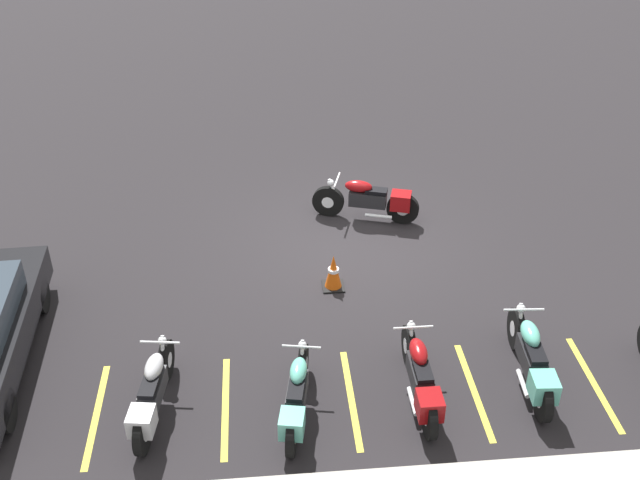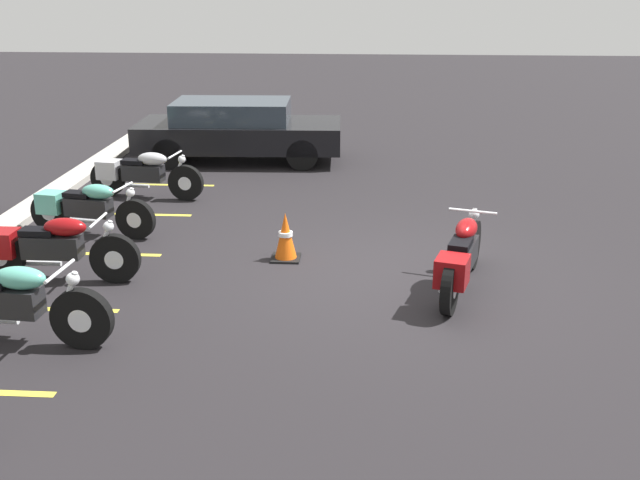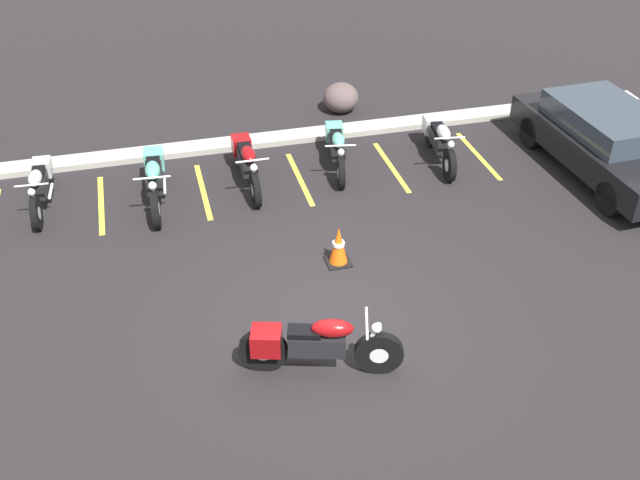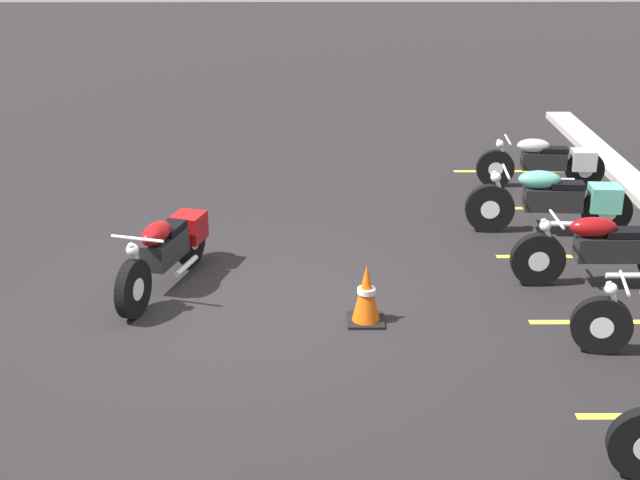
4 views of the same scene
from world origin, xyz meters
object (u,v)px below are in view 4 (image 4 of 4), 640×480
object	(u,v)px
parked_bike_0	(547,162)
parked_bike_2	(613,249)
traffic_cone	(366,295)
parked_bike_1	(558,200)
motorcycle_maroon_featured	(168,248)

from	to	relation	value
parked_bike_0	parked_bike_2	size ratio (longest dim) A/B	0.93
parked_bike_2	traffic_cone	world-z (taller)	parked_bike_2
parked_bike_0	parked_bike_2	distance (m)	3.79
parked_bike_1	parked_bike_2	distance (m)	1.76
motorcycle_maroon_featured	parked_bike_2	world-z (taller)	motorcycle_maroon_featured
motorcycle_maroon_featured	parked_bike_2	size ratio (longest dim) A/B	1.00
parked_bike_0	parked_bike_1	world-z (taller)	parked_bike_1
traffic_cone	parked_bike_0	bearing A→B (deg)	146.72
motorcycle_maroon_featured	parked_bike_1	distance (m)	5.35
parked_bike_2	traffic_cone	bearing A→B (deg)	18.21
parked_bike_0	parked_bike_1	bearing A→B (deg)	83.09
motorcycle_maroon_featured	parked_bike_1	bearing A→B (deg)	125.05
parked_bike_0	parked_bike_2	xyz separation A→B (m)	(3.79, -0.15, 0.03)
parked_bike_0	parked_bike_1	size ratio (longest dim) A/B	0.89
parked_bike_1	parked_bike_2	xyz separation A→B (m)	(1.75, 0.21, -0.02)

